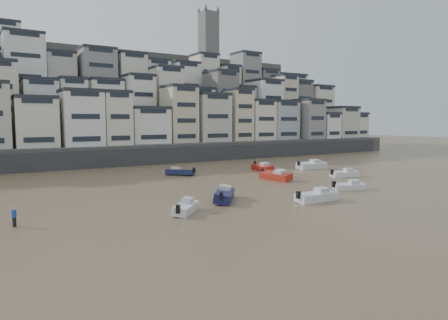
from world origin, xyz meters
TOP-DOWN VIEW (x-y plane):
  - ground at (0.00, 0.00)m, footprint 400.00×400.00m
  - harbor_wall at (10.00, 65.00)m, footprint 140.00×3.00m
  - hillside at (14.73, 104.84)m, footprint 141.04×66.00m
  - boat_i at (22.01, 43.36)m, footprint 2.91×6.39m
  - boat_d at (28.61, 29.88)m, footprint 5.49×2.80m
  - boat_c at (1.36, 23.72)m, footprint 5.53×6.19m
  - boat_j at (-5.13, 20.71)m, footprint 4.69×4.80m
  - boat_a at (10.13, 17.88)m, footprint 5.85×2.02m
  - boat_h at (6.64, 46.22)m, footprint 4.96×5.04m
  - boat_b at (19.31, 20.97)m, footprint 4.87×3.22m
  - boat_g at (31.71, 40.61)m, footprint 6.96×2.32m
  - boat_e at (16.79, 33.24)m, footprint 2.78×6.29m
  - person_blue at (-20.09, 23.97)m, footprint 0.44×0.44m
  - person_pink at (17.97, 33.06)m, footprint 0.44×0.44m

SIDE VIEW (x-z plane):
  - ground at x=0.00m, z-range 0.00..0.00m
  - boat_b at x=19.31m, z-range 0.00..1.27m
  - boat_j at x=-5.13m, z-range 0.00..1.38m
  - boat_d at x=28.61m, z-range 0.00..1.43m
  - boat_h at x=6.64m, z-range 0.00..1.45m
  - boat_a at x=10.13m, z-range 0.00..1.58m
  - boat_e at x=16.79m, z-range 0.00..1.66m
  - boat_i at x=22.01m, z-range 0.00..1.68m
  - boat_c at x=1.36m, z-range 0.00..1.71m
  - person_blue at x=-20.09m, z-range 0.00..1.74m
  - person_pink at x=17.97m, z-range 0.00..1.74m
  - boat_g at x=31.71m, z-range 0.00..1.89m
  - harbor_wall at x=10.00m, z-range 0.00..3.50m
  - hillside at x=14.73m, z-range -11.99..38.01m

